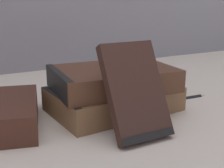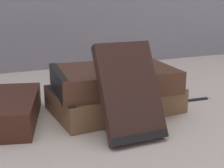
{
  "view_description": "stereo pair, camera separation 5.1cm",
  "coord_description": "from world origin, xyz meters",
  "px_view_note": "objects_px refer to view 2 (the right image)",
  "views": [
    {
      "loc": [
        -0.23,
        -0.49,
        0.21
      ],
      "look_at": [
        0.03,
        -0.01,
        0.06
      ],
      "focal_mm": 50.0,
      "sensor_mm": 36.0,
      "label": 1
    },
    {
      "loc": [
        -0.18,
        -0.51,
        0.21
      ],
      "look_at": [
        0.03,
        -0.01,
        0.06
      ],
      "focal_mm": 50.0,
      "sensor_mm": 36.0,
      "label": 2
    }
  ],
  "objects_px": {
    "book_flat_top": "(110,78)",
    "pocket_watch": "(126,67)",
    "fountain_pen": "(188,99)",
    "book_leaning_front": "(130,95)",
    "book_flat_bottom": "(112,99)"
  },
  "relations": [
    {
      "from": "book_flat_bottom",
      "to": "pocket_watch",
      "type": "height_order",
      "value": "pocket_watch"
    },
    {
      "from": "book_flat_bottom",
      "to": "fountain_pen",
      "type": "xyz_separation_m",
      "value": [
        0.17,
        -0.01,
        -0.02
      ]
    },
    {
      "from": "book_leaning_front",
      "to": "fountain_pen",
      "type": "distance_m",
      "value": 0.22
    },
    {
      "from": "pocket_watch",
      "to": "fountain_pen",
      "type": "bearing_deg",
      "value": 2.57
    },
    {
      "from": "fountain_pen",
      "to": "book_leaning_front",
      "type": "bearing_deg",
      "value": -147.72
    },
    {
      "from": "book_flat_bottom",
      "to": "fountain_pen",
      "type": "relative_size",
      "value": 1.93
    },
    {
      "from": "book_flat_top",
      "to": "fountain_pen",
      "type": "xyz_separation_m",
      "value": [
        0.17,
        -0.01,
        -0.06
      ]
    },
    {
      "from": "book_leaning_front",
      "to": "pocket_watch",
      "type": "xyz_separation_m",
      "value": [
        0.04,
        0.1,
        0.02
      ]
    },
    {
      "from": "book_leaning_front",
      "to": "fountain_pen",
      "type": "relative_size",
      "value": 1.15
    },
    {
      "from": "book_flat_top",
      "to": "pocket_watch",
      "type": "distance_m",
      "value": 0.04
    },
    {
      "from": "book_flat_bottom",
      "to": "fountain_pen",
      "type": "height_order",
      "value": "book_flat_bottom"
    },
    {
      "from": "book_flat_top",
      "to": "fountain_pen",
      "type": "distance_m",
      "value": 0.18
    },
    {
      "from": "pocket_watch",
      "to": "book_flat_top",
      "type": "bearing_deg",
      "value": 143.53
    },
    {
      "from": "book_flat_top",
      "to": "pocket_watch",
      "type": "relative_size",
      "value": 3.59
    },
    {
      "from": "pocket_watch",
      "to": "book_flat_bottom",
      "type": "bearing_deg",
      "value": 134.68
    }
  ]
}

